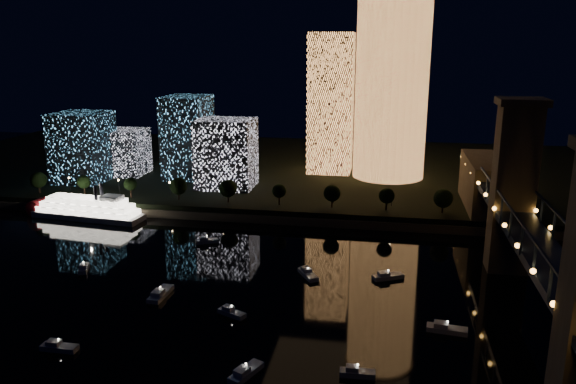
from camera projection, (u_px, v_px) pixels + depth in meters
name	position (u px, v px, depth m)	size (l,w,h in m)	color
ground	(249.00, 333.00, 128.69)	(520.00, 520.00, 0.00)	black
far_bank	(326.00, 171.00, 280.24)	(420.00, 160.00, 5.00)	black
seawall	(303.00, 220.00, 206.30)	(420.00, 6.00, 3.00)	#6B5E4C
tower_cylindrical	(392.00, 79.00, 247.20)	(34.00, 34.00, 87.38)	#EA934A
tower_rectangular	(331.00, 104.00, 261.21)	(20.16, 20.16, 64.13)	#EA934A
midrise_blocks	(156.00, 146.00, 248.83)	(88.21, 38.88, 36.62)	white
truss_bridge	(555.00, 282.00, 117.03)	(13.00, 266.00, 50.00)	#17244A
riverboat	(83.00, 209.00, 212.68)	(47.46, 14.52, 14.07)	silver
motorboats	(252.00, 302.00, 142.66)	(108.50, 79.69, 2.78)	silver
esplanade_trees	(237.00, 189.00, 214.16)	(166.78, 6.93, 8.97)	black
street_lamps	(223.00, 188.00, 221.53)	(132.70, 0.70, 5.65)	black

